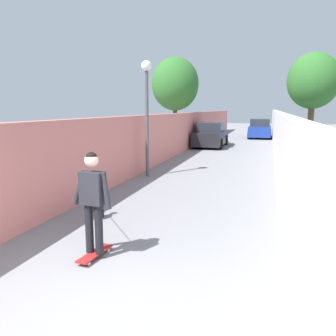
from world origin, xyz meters
name	(u,v)px	position (x,y,z in m)	size (l,w,h in m)	color
ground_plane	(223,157)	(14.00, 0.00, 0.00)	(80.00, 80.00, 0.00)	gray
wall_left	(162,138)	(12.00, 2.55, 1.07)	(48.00, 0.30, 2.14)	#CC726B
fence_right	(280,140)	(12.00, -2.55, 1.11)	(48.00, 0.30, 2.22)	white
tree_left_near	(175,84)	(19.00, 3.82, 3.91)	(3.02, 3.02, 5.61)	#473523
tree_right_mid	(313,82)	(13.00, -3.79, 3.50)	(2.14, 2.14, 4.71)	brown
lamp_post	(147,97)	(8.41, 2.00, 2.76)	(0.36, 0.36, 3.99)	#4C4C51
skateboard	(95,254)	(1.70, 0.53, 0.07)	(0.82, 0.28, 0.08)	maroon
person_skateboarder	(93,195)	(1.70, 0.53, 1.05)	(0.26, 0.71, 1.65)	black
dog	(98,206)	(3.56, 1.42, 0.28)	(2.17, 1.04, 1.06)	black
car_near	(211,135)	(18.68, 1.40, 0.71)	(4.13, 1.80, 1.54)	black
car_far	(260,129)	(26.28, -1.40, 0.71)	(4.04, 1.80, 1.54)	navy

